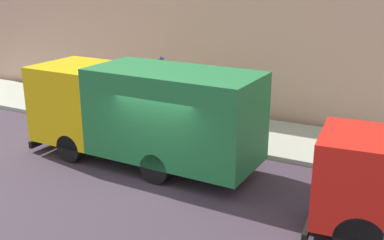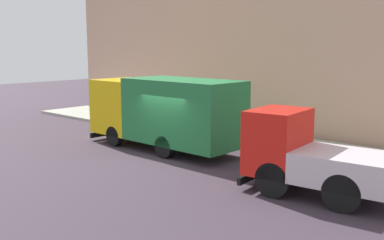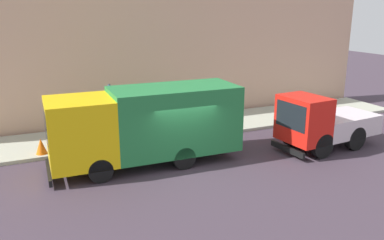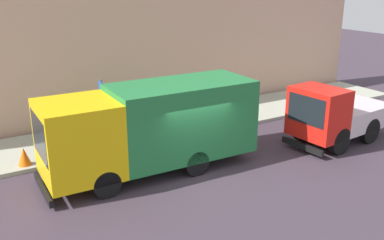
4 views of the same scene
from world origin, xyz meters
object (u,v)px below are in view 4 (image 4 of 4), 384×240
at_px(traffic_cone_orange, 24,156).
at_px(small_flatbed_truck, 335,116).
at_px(pedestrian_walking, 61,133).
at_px(street_sign_post, 103,109).
at_px(large_utility_truck, 152,125).

bearing_deg(traffic_cone_orange, small_flatbed_truck, -108.46).
xyz_separation_m(pedestrian_walking, street_sign_post, (-0.16, -1.63, 0.73)).
distance_m(small_flatbed_truck, street_sign_post, 9.43).
relative_size(pedestrian_walking, traffic_cone_orange, 2.52).
bearing_deg(street_sign_post, traffic_cone_orange, 91.00).
bearing_deg(pedestrian_walking, traffic_cone_orange, -13.94).
distance_m(large_utility_truck, pedestrian_walking, 3.75).
relative_size(small_flatbed_truck, street_sign_post, 1.80).
bearing_deg(traffic_cone_orange, large_utility_truck, -122.61).
distance_m(large_utility_truck, traffic_cone_orange, 4.81).
xyz_separation_m(small_flatbed_truck, pedestrian_walking, (4.09, 10.18, -0.14)).
bearing_deg(large_utility_truck, street_sign_post, 19.84).
height_order(small_flatbed_truck, street_sign_post, street_sign_post).
relative_size(large_utility_truck, small_flatbed_truck, 1.53).
relative_size(traffic_cone_orange, street_sign_post, 0.24).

